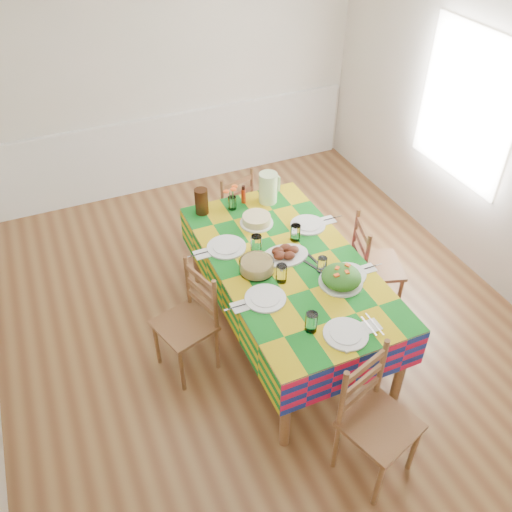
{
  "coord_description": "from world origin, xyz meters",
  "views": [
    {
      "loc": [
        -1.42,
        -3.26,
        3.58
      ],
      "look_at": [
        -0.09,
        -0.2,
        0.86
      ],
      "focal_mm": 38.0,
      "sensor_mm": 36.0,
      "label": 1
    }
  ],
  "objects": [
    {
      "name": "room",
      "position": [
        0.0,
        0.0,
        1.35
      ],
      "size": [
        4.58,
        5.08,
        2.78
      ],
      "color": "brown",
      "rests_on": "ground"
    },
    {
      "name": "wainscot",
      "position": [
        0.0,
        2.48,
        0.49
      ],
      "size": [
        4.41,
        0.06,
        0.92
      ],
      "color": "white",
      "rests_on": "room"
    },
    {
      "name": "window_right",
      "position": [
        2.23,
        0.3,
        1.5
      ],
      "size": [
        0.0,
        1.4,
        1.4
      ],
      "primitive_type": "plane",
      "rotation": [
        0.0,
        -1.57,
        0.0
      ],
      "color": "white",
      "rests_on": "room"
    },
    {
      "name": "dining_table",
      "position": [
        0.13,
        -0.33,
        0.73
      ],
      "size": [
        1.14,
        2.13,
        0.83
      ],
      "color": "brown",
      "rests_on": "room"
    },
    {
      "name": "setting_near_head",
      "position": [
        0.08,
        -1.14,
        0.86
      ],
      "size": [
        0.51,
        0.34,
        0.15
      ],
      "color": "white",
      "rests_on": "dining_table"
    },
    {
      "name": "setting_left_near",
      "position": [
        -0.15,
        -0.6,
        0.86
      ],
      "size": [
        0.56,
        0.33,
        0.15
      ],
      "rotation": [
        0.0,
        0.0,
        1.57
      ],
      "color": "white",
      "rests_on": "dining_table"
    },
    {
      "name": "setting_left_far",
      "position": [
        -0.19,
        -0.03,
        0.86
      ],
      "size": [
        0.59,
        0.35,
        0.16
      ],
      "rotation": [
        0.0,
        0.0,
        1.57
      ],
      "color": "white",
      "rests_on": "dining_table"
    },
    {
      "name": "setting_right_near",
      "position": [
        0.43,
        -0.62,
        0.86
      ],
      "size": [
        0.51,
        0.3,
        0.13
      ],
      "rotation": [
        0.0,
        0.0,
        -1.57
      ],
      "color": "white",
      "rests_on": "dining_table"
    },
    {
      "name": "setting_right_far",
      "position": [
        0.44,
        -0.01,
        0.86
      ],
      "size": [
        0.57,
        0.33,
        0.15
      ],
      "rotation": [
        0.0,
        0.0,
        -1.57
      ],
      "color": "white",
      "rests_on": "dining_table"
    },
    {
      "name": "meat_platter",
      "position": [
        0.13,
        -0.26,
        0.86
      ],
      "size": [
        0.39,
        0.28,
        0.08
      ],
      "color": "white",
      "rests_on": "dining_table"
    },
    {
      "name": "salad_platter",
      "position": [
        0.38,
        -0.72,
        0.88
      ],
      "size": [
        0.34,
        0.34,
        0.14
      ],
      "color": "white",
      "rests_on": "dining_table"
    },
    {
      "name": "pasta_bowl",
      "position": [
        -0.15,
        -0.34,
        0.88
      ],
      "size": [
        0.27,
        0.27,
        0.1
      ],
      "color": "white",
      "rests_on": "dining_table"
    },
    {
      "name": "cake",
      "position": [
        0.1,
        0.24,
        0.87
      ],
      "size": [
        0.29,
        0.29,
        0.08
      ],
      "color": "white",
      "rests_on": "dining_table"
    },
    {
      "name": "serving_utensils",
      "position": [
        0.3,
        -0.45,
        0.83
      ],
      "size": [
        0.16,
        0.35,
        0.01
      ],
      "color": "black",
      "rests_on": "dining_table"
    },
    {
      "name": "flower_vase",
      "position": [
        -0.01,
        0.54,
        0.93
      ],
      "size": [
        0.15,
        0.12,
        0.24
      ],
      "color": "white",
      "rests_on": "dining_table"
    },
    {
      "name": "hot_sauce",
      "position": [
        0.13,
        0.59,
        0.91
      ],
      "size": [
        0.04,
        0.04,
        0.18
      ],
      "primitive_type": "cylinder",
      "color": "red",
      "rests_on": "dining_table"
    },
    {
      "name": "green_pitcher",
      "position": [
        0.34,
        0.52,
        0.97
      ],
      "size": [
        0.17,
        0.17,
        0.29
      ],
      "primitive_type": "cylinder",
      "color": "#CEEDA7",
      "rests_on": "dining_table"
    },
    {
      "name": "tea_pitcher",
      "position": [
        -0.27,
        0.59,
        0.95
      ],
      "size": [
        0.12,
        0.12,
        0.24
      ],
      "primitive_type": "cylinder",
      "color": "#31180B",
      "rests_on": "dining_table"
    },
    {
      "name": "name_card",
      "position": [
        0.1,
        -1.33,
        0.84
      ],
      "size": [
        0.08,
        0.03,
        0.02
      ],
      "primitive_type": "cube",
      "color": "white",
      "rests_on": "dining_table"
    },
    {
      "name": "chair_near",
      "position": [
        0.12,
        -1.68,
        0.5
      ],
      "size": [
        0.56,
        0.54,
        1.01
      ],
      "rotation": [
        0.0,
        0.0,
        0.31
      ],
      "color": "brown",
      "rests_on": "room"
    },
    {
      "name": "chair_far",
      "position": [
        0.14,
        1.01,
        0.47
      ],
      "size": [
        0.52,
        0.51,
        0.95
      ],
      "rotation": [
        0.0,
        0.0,
        3.43
      ],
      "color": "brown",
      "rests_on": "room"
    },
    {
      "name": "chair_left",
      "position": [
        -0.72,
        -0.32,
        0.47
      ],
      "size": [
        0.51,
        0.52,
        0.96
      ],
      "rotation": [
        0.0,
        0.0,
        -1.28
      ],
      "color": "brown",
      "rests_on": "room"
    },
    {
      "name": "chair_right",
      "position": [
        0.98,
        -0.32,
        0.48
      ],
      "size": [
        0.52,
        0.53,
        0.97
      ],
      "rotation": [
        0.0,
        0.0,
        1.27
      ],
      "color": "brown",
      "rests_on": "room"
    }
  ]
}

